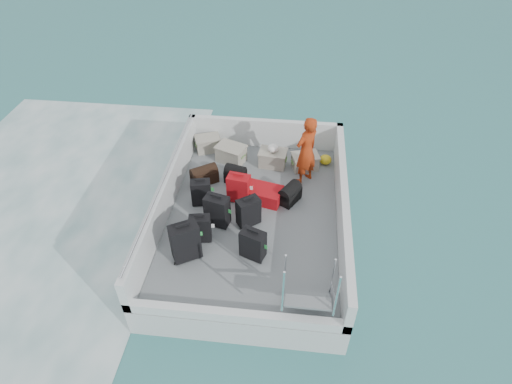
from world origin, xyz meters
TOP-DOWN VIEW (x-y plane):
  - ground at (0.00, 0.00)m, footprint 160.00×160.00m
  - wake_foam at (-4.80, 0.00)m, footprint 10.00×10.00m
  - ferry_hull at (0.00, 0.00)m, footprint 3.60×5.00m
  - deck at (0.00, 0.00)m, footprint 3.30×4.70m
  - deck_fittings at (0.35, -0.32)m, footprint 3.60×5.00m
  - suitcase_0 at (-1.04, -1.25)m, footprint 0.57×0.49m
  - suitcase_1 at (-0.88, -0.81)m, footprint 0.42×0.28m
  - suitcase_2 at (-1.08, 0.20)m, footprint 0.43×0.31m
  - suitcase_4 at (-0.65, -0.35)m, footprint 0.50×0.37m
  - suitcase_5 at (-0.33, 0.38)m, footprint 0.48×0.34m
  - suitcase_6 at (0.13, -1.10)m, footprint 0.49×0.39m
  - suitcase_7 at (-0.05, -0.29)m, footprint 0.50×0.46m
  - suitcase_8 at (0.16, 0.45)m, footprint 0.83×0.65m
  - duffel_0 at (-1.16, 0.88)m, footprint 0.63×0.56m
  - duffel_1 at (-0.50, 0.98)m, footprint 0.49×0.40m
  - duffel_2 at (0.70, 0.46)m, footprint 0.51×0.57m
  - crate_0 at (-1.32, 2.08)m, footprint 0.64×0.54m
  - crate_1 at (-0.71, 1.71)m, footprint 0.72×0.62m
  - crate_2 at (0.26, 1.65)m, footprint 0.62×0.46m
  - crate_3 at (0.99, 1.62)m, footprint 0.64×0.53m
  - yellow_bag at (1.45, 1.84)m, footprint 0.28×0.26m
  - white_bag at (0.26, 1.65)m, footprint 0.24×0.24m
  - passenger at (0.98, 1.18)m, footprint 0.67×0.67m

SIDE VIEW (x-z plane):
  - ground at x=0.00m, z-range 0.00..0.00m
  - wake_foam at x=-4.80m, z-range 0.00..0.00m
  - ferry_hull at x=0.00m, z-range 0.00..0.60m
  - deck at x=0.00m, z-range 0.60..0.62m
  - yellow_bag at x=1.45m, z-range 0.62..0.84m
  - suitcase_8 at x=0.16m, z-range 0.62..0.91m
  - duffel_0 at x=-1.16m, z-range 0.62..0.94m
  - duffel_1 at x=-0.50m, z-range 0.62..0.94m
  - duffel_2 at x=0.70m, z-range 0.62..0.94m
  - crate_0 at x=-1.32m, z-range 0.62..0.95m
  - crate_3 at x=0.99m, z-range 0.62..0.95m
  - crate_2 at x=0.26m, z-range 0.62..0.97m
  - crate_1 at x=-0.71m, z-range 0.62..0.99m
  - suitcase_2 at x=-1.08m, z-range 0.62..1.19m
  - suitcase_1 at x=-0.88m, z-range 0.62..1.20m
  - suitcase_6 at x=0.13m, z-range 0.62..1.22m
  - suitcase_7 at x=-0.05m, z-range 0.62..1.23m
  - suitcase_5 at x=-0.33m, z-range 0.62..1.24m
  - suitcase_4 at x=-0.65m, z-range 0.62..1.29m
  - deck_fittings at x=0.35m, z-range 0.54..1.44m
  - suitcase_0 at x=-1.04m, z-range 0.62..1.39m
  - white_bag at x=0.26m, z-range 0.97..1.15m
  - passenger at x=0.98m, z-range 0.62..2.18m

